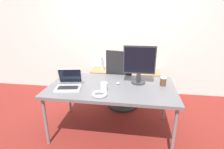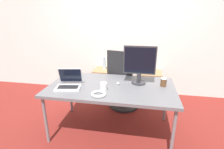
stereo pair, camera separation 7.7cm
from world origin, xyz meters
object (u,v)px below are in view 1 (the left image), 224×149
Objects in this scene: water_bottle at (102,64)px; laptop_center at (69,84)px; mouse at (118,83)px; cabinet_left at (103,82)px; office_chair at (122,86)px; monitor at (139,64)px; cable_coil at (99,94)px; coffee_cup_white at (104,87)px; coffee_cup_brown at (163,82)px; cabinet_right at (147,84)px.

water_bottle is 0.68× the size of laptop_center.
laptop_center reaches higher than mouse.
mouse is (0.46, -1.16, 0.47)m from cabinet_left.
laptop_center is (-0.65, -0.85, 0.35)m from office_chair.
monitor is (0.93, 0.30, 0.23)m from laptop_center.
laptop_center is 1.97× the size of cable_coil.
monitor is at bearing 19.23° from mouse.
monitor is 0.73m from cable_coil.
cabinet_left is at bearing 102.33° from coffee_cup_white.
coffee_cup_brown is 0.92m from cable_coil.
coffee_cup_brown is (0.62, -0.59, 0.36)m from office_chair.
coffee_cup_white is at bearing -115.11° from cabinet_right.
office_chair reaches higher than cabinet_left.
coffee_cup_brown is (0.78, 0.28, 0.01)m from coffee_cup_white.
monitor is at bearing -55.02° from water_bottle.
office_chair is 1.09m from cable_coil.
water_bottle is at bearing 102.31° from coffee_cup_white.
mouse is (-0.00, -0.64, 0.32)m from office_chair.
monitor reaches higher than water_bottle.
cabinet_right is (0.96, 0.00, 0.00)m from cabinet_left.
cabinet_right is at bearing 66.33° from cable_coil.
monitor is (0.28, -0.54, 0.59)m from office_chair.
cabinet_left is at bearing 100.13° from cable_coil.
monitor reaches higher than cable_coil.
cabinet_left is 8.81× the size of mouse.
cable_coil is (-0.19, -0.38, 0.00)m from mouse.
cabinet_left is 2.99× the size of cable_coil.
coffee_cup_white is 0.83m from coffee_cup_brown.
monitor reaches higher than cabinet_right.
coffee_cup_brown is at bearing 28.22° from cable_coil.
cable_coil is at bearing -21.38° from laptop_center.
coffee_cup_brown is (0.34, -0.05, -0.23)m from monitor.
laptop_center is at bearing -127.51° from office_chair.
water_bottle is 1.58m from cable_coil.
cabinet_right is 4.81× the size of coffee_cup_brown.
coffee_cup_brown is 0.62× the size of cable_coil.
water_bottle is at bearing 90.00° from cabinet_left.
cable_coil is at bearing -113.67° from cabinet_right.
laptop_center is 1.01m from monitor.
cabinet_left is at bearing 134.29° from coffee_cup_brown.
cabinet_left is 1.64m from cable_coil.
coffee_cup_white is 0.91× the size of coffee_cup_brown.
monitor reaches higher than coffee_cup_white.
coffee_cup_white reaches higher than cabinet_right.
cabinet_left is 0.96m from cabinet_right.
cabinet_right is at bearing 78.89° from monitor.
cable_coil is at bearing -134.16° from monitor.
mouse is at bearing -160.77° from monitor.
cabinet_left is at bearing 180.00° from cabinet_right.
mouse is (-0.49, -1.16, 0.47)m from cabinet_right.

